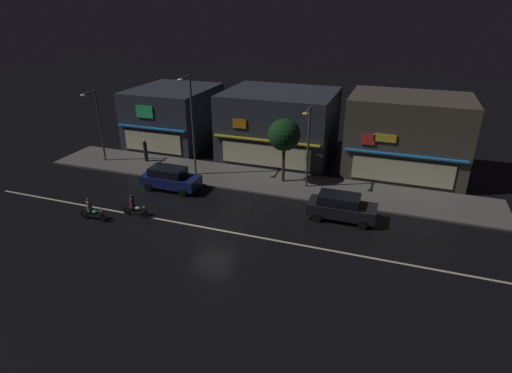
% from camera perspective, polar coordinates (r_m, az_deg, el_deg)
% --- Properties ---
extents(ground_plane, '(140.00, 140.00, 0.00)m').
position_cam_1_polar(ground_plane, '(25.85, -5.94, -5.83)').
color(ground_plane, black).
extents(lane_divider_stripe, '(33.65, 0.16, 0.01)m').
position_cam_1_polar(lane_divider_stripe, '(25.84, -5.94, -5.81)').
color(lane_divider_stripe, beige).
rests_on(lane_divider_stripe, ground).
extents(sidewalk_far, '(35.42, 4.62, 0.14)m').
position_cam_1_polar(sidewalk_far, '(32.43, -0.00, 0.93)').
color(sidewalk_far, '#5B5954').
rests_on(sidewalk_far, ground).
extents(storefront_left_block, '(9.40, 7.96, 5.79)m').
position_cam_1_polar(storefront_left_block, '(37.08, 3.22, 8.52)').
color(storefront_left_block, '#2D333D').
rests_on(storefront_left_block, ground).
extents(storefront_center_block, '(9.03, 6.54, 6.26)m').
position_cam_1_polar(storefront_center_block, '(34.99, 19.92, 6.55)').
color(storefront_center_block, '#4C443A').
rests_on(storefront_center_block, ground).
extents(storefront_right_block, '(7.05, 8.33, 5.36)m').
position_cam_1_polar(storefront_right_block, '(41.42, -11.15, 9.48)').
color(storefront_right_block, '#2D333D').
rests_on(storefront_right_block, ground).
extents(streetlamp_west, '(0.44, 1.64, 6.09)m').
position_cam_1_polar(streetlamp_west, '(37.40, -20.97, 8.55)').
color(streetlamp_west, '#47494C').
rests_on(streetlamp_west, sidewalk_far).
extents(streetlamp_mid, '(0.44, 1.64, 7.84)m').
position_cam_1_polar(streetlamp_mid, '(32.09, -8.90, 9.16)').
color(streetlamp_mid, '#47494C').
rests_on(streetlamp_mid, sidewalk_far).
extents(streetlamp_east, '(0.44, 1.64, 6.03)m').
position_cam_1_polar(streetlamp_east, '(29.85, 7.11, 6.24)').
color(streetlamp_east, '#47494C').
rests_on(streetlamp_east, sidewalk_far).
extents(pedestrian_on_sidewalk, '(0.32, 0.32, 1.91)m').
position_cam_1_polar(pedestrian_on_sidewalk, '(37.06, -14.92, 4.72)').
color(pedestrian_on_sidewalk, '#232328').
rests_on(pedestrian_on_sidewalk, sidewalk_far).
extents(street_tree, '(2.42, 2.42, 4.91)m').
position_cam_1_polar(street_tree, '(30.86, 3.90, 7.06)').
color(street_tree, '#473323').
rests_on(street_tree, sidewalk_far).
extents(parked_car_near_kerb, '(4.30, 1.98, 1.67)m').
position_cam_1_polar(parked_car_near_kerb, '(31.35, -11.71, 1.14)').
color(parked_car_near_kerb, navy).
rests_on(parked_car_near_kerb, ground).
extents(parked_car_trailing, '(4.30, 1.98, 1.67)m').
position_cam_1_polar(parked_car_trailing, '(27.01, 11.59, -2.73)').
color(parked_car_trailing, black).
rests_on(parked_car_trailing, ground).
extents(motorcycle_lead, '(1.90, 0.60, 1.52)m').
position_cam_1_polar(motorcycle_lead, '(28.46, -21.63, -3.13)').
color(motorcycle_lead, black).
rests_on(motorcycle_lead, ground).
extents(motorcycle_following, '(1.90, 0.60, 1.52)m').
position_cam_1_polar(motorcycle_following, '(28.03, -16.36, -2.76)').
color(motorcycle_following, black).
rests_on(motorcycle_following, ground).
extents(traffic_cone, '(0.36, 0.36, 0.55)m').
position_cam_1_polar(traffic_cone, '(28.43, 8.15, -2.38)').
color(traffic_cone, orange).
rests_on(traffic_cone, ground).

